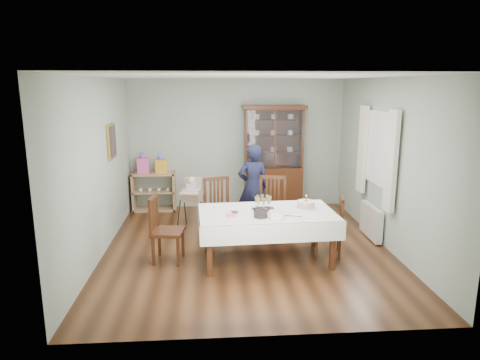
{
  "coord_description": "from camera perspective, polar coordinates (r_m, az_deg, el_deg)",
  "views": [
    {
      "loc": [
        -0.58,
        -6.49,
        2.57
      ],
      "look_at": [
        -0.1,
        0.2,
        1.08
      ],
      "focal_mm": 32.0,
      "sensor_mm": 36.0,
      "label": 1
    }
  ],
  "objects": [
    {
      "name": "picture_frame",
      "position": [
        7.53,
        -16.74,
        4.96
      ],
      "size": [
        0.04,
        0.48,
        0.58
      ],
      "primitive_type": "cube",
      "color": "gold",
      "rests_on": "room_shell"
    },
    {
      "name": "woman",
      "position": [
        7.75,
        1.75,
        -0.89
      ],
      "size": [
        0.61,
        0.45,
        1.55
      ],
      "primitive_type": "imported",
      "rotation": [
        0.0,
        0.0,
        3.28
      ],
      "color": "black",
      "rests_on": "floor"
    },
    {
      "name": "radiator",
      "position": [
        7.67,
        17.07,
        -5.28
      ],
      "size": [
        0.1,
        0.8,
        0.55
      ],
      "primitive_type": "cube",
      "color": "white",
      "rests_on": "floor"
    },
    {
      "name": "birthday_cake",
      "position": [
        6.51,
        8.79,
        -3.29
      ],
      "size": [
        0.3,
        0.3,
        0.21
      ],
      "color": "white",
      "rests_on": "dining_table"
    },
    {
      "name": "champagne_tray",
      "position": [
        6.38,
        3.08,
        -3.42
      ],
      "size": [
        0.34,
        0.34,
        0.2
      ],
      "color": "silver",
      "rests_on": "dining_table"
    },
    {
      "name": "chair_end_left",
      "position": [
        6.51,
        -9.72,
        -8.15
      ],
      "size": [
        0.5,
        0.5,
        0.99
      ],
      "rotation": [
        0.0,
        0.0,
        1.43
      ],
      "color": "#442311",
      "rests_on": "floor"
    },
    {
      "name": "sideboard",
      "position": [
        9.12,
        -11.39,
        -1.52
      ],
      "size": [
        0.9,
        0.38,
        0.8
      ],
      "color": "tan",
      "rests_on": "floor"
    },
    {
      "name": "chair_end_right",
      "position": [
        6.81,
        11.8,
        -7.47
      ],
      "size": [
        0.5,
        0.5,
        0.93
      ],
      "rotation": [
        0.0,
        0.0,
        -1.81
      ],
      "color": "#442311",
      "rests_on": "floor"
    },
    {
      "name": "cutlery",
      "position": [
        6.24,
        -1.07,
        -4.32
      ],
      "size": [
        0.12,
        0.17,
        0.01
      ],
      "primitive_type": null,
      "rotation": [
        0.0,
        0.0,
        0.06
      ],
      "color": "silver",
      "rests_on": "dining_table"
    },
    {
      "name": "floor",
      "position": [
        7.01,
        0.91,
        -9.01
      ],
      "size": [
        5.0,
        5.0,
        0.0
      ],
      "primitive_type": "plane",
      "color": "#593319",
      "rests_on": "ground"
    },
    {
      "name": "curtain_right",
      "position": [
        7.98,
        16.02,
        3.95
      ],
      "size": [
        0.07,
        0.3,
        1.55
      ],
      "primitive_type": "cube",
      "color": "silver",
      "rests_on": "room_shell"
    },
    {
      "name": "high_chair",
      "position": [
        7.96,
        -6.38,
        -3.63
      ],
      "size": [
        0.51,
        0.51,
        0.95
      ],
      "rotation": [
        0.0,
        0.0,
        -0.23
      ],
      "color": "black",
      "rests_on": "floor"
    },
    {
      "name": "china_cabinet",
      "position": [
        8.97,
        4.45,
        3.19
      ],
      "size": [
        1.3,
        0.48,
        2.18
      ],
      "color": "#442311",
      "rests_on": "floor"
    },
    {
      "name": "room_shell",
      "position": [
        7.1,
        0.58,
        5.5
      ],
      "size": [
        5.0,
        5.0,
        5.0
      ],
      "color": "#9EAA99",
      "rests_on": "floor"
    },
    {
      "name": "gift_bag_orange",
      "position": [
        8.96,
        -10.48,
        2.02
      ],
      "size": [
        0.23,
        0.18,
        0.39
      ],
      "color": "yellow",
      "rests_on": "sideboard"
    },
    {
      "name": "curtain_left",
      "position": [
        6.85,
        19.53,
        2.36
      ],
      "size": [
        0.07,
        0.3,
        1.55
      ],
      "primitive_type": "cube",
      "color": "silver",
      "rests_on": "room_shell"
    },
    {
      "name": "dining_table",
      "position": [
        6.42,
        3.53,
        -7.43
      ],
      "size": [
        2.05,
        1.25,
        0.76
      ],
      "rotation": [
        0.0,
        0.0,
        0.05
      ],
      "color": "#442311",
      "rests_on": "floor"
    },
    {
      "name": "window",
      "position": [
        7.42,
        18.12,
        3.98
      ],
      "size": [
        0.04,
        1.02,
        1.22
      ],
      "primitive_type": "cube",
      "color": "white",
      "rests_on": "room_shell"
    },
    {
      "name": "napkin_stack",
      "position": [
        6.07,
        -1.25,
        -4.75
      ],
      "size": [
        0.14,
        0.14,
        0.02
      ],
      "primitive_type": "cube",
      "rotation": [
        0.0,
        0.0,
        -0.06
      ],
      "color": "#ED57A4",
      "rests_on": "dining_table"
    },
    {
      "name": "cake_knife",
      "position": [
        6.1,
        6.85,
        -4.79
      ],
      "size": [
        0.3,
        0.13,
        0.01
      ],
      "primitive_type": "cube",
      "rotation": [
        0.0,
        0.0,
        -0.35
      ],
      "color": "silver",
      "rests_on": "dining_table"
    },
    {
      "name": "chair_far_left",
      "position": [
        7.28,
        -2.67,
        -5.6
      ],
      "size": [
        0.58,
        0.58,
        1.05
      ],
      "rotation": [
        0.0,
        0.0,
        0.29
      ],
      "color": "#442311",
      "rests_on": "floor"
    },
    {
      "name": "chair_far_right",
      "position": [
        7.32,
        4.29,
        -5.49
      ],
      "size": [
        0.55,
        0.55,
        1.06
      ],
      "rotation": [
        0.0,
        0.0,
        -0.18
      ],
      "color": "#442311",
      "rests_on": "floor"
    },
    {
      "name": "gift_bag_pink",
      "position": [
        9.0,
        -12.78,
        2.08
      ],
      "size": [
        0.23,
        0.15,
        0.43
      ],
      "color": "#ED57A4",
      "rests_on": "sideboard"
    },
    {
      "name": "plate_stack_white",
      "position": [
        6.01,
        4.89,
        -4.61
      ],
      "size": [
        0.29,
        0.29,
        0.1
      ],
      "primitive_type": "cylinder",
      "rotation": [
        0.0,
        0.0,
        -0.38
      ],
      "color": "white",
      "rests_on": "dining_table"
    },
    {
      "name": "plate_stack_dark",
      "position": [
        6.03,
        2.75,
        -4.54
      ],
      "size": [
        0.2,
        0.2,
        0.09
      ],
      "primitive_type": "cylinder",
      "rotation": [
        0.0,
        0.0,
        0.06
      ],
      "color": "black",
      "rests_on": "dining_table"
    }
  ]
}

